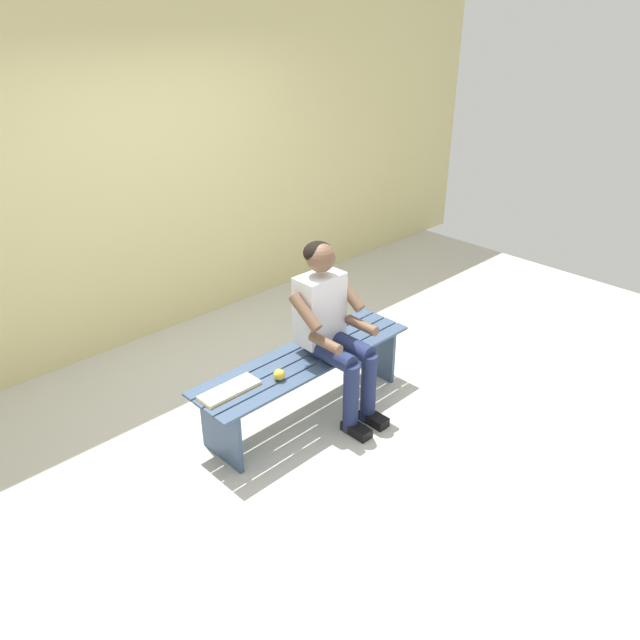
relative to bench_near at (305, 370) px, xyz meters
The scene contains 6 objects.
ground_plane 1.56m from the bench_near, 41.20° to the left, with size 10.00×7.00×0.04m, color beige.
brick_wall 2.31m from the bench_near, 75.68° to the right, with size 9.50×0.24×2.96m, color #D1C684.
bench_near is the anchor object (origin of this frame).
person_seated 0.40m from the bench_near, 147.89° to the left, with size 0.50×0.69×1.27m.
apple 0.37m from the bench_near, 16.41° to the left, with size 0.08×0.08×0.08m, color gold.
book_open 0.65m from the bench_near, ahead, with size 0.41×0.16×0.02m.
Camera 1 is at (2.50, 2.73, 2.70)m, focal length 34.48 mm.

